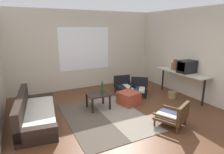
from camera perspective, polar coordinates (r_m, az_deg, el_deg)
ground_plane at (r=4.51m, az=5.37°, el=-13.44°), size 7.80×7.80×0.00m
far_wall_with_window at (r=6.79m, az=-8.40°, el=8.04°), size 5.60×0.13×2.70m
side_wall_right at (r=6.09m, az=25.86°, el=5.97°), size 0.12×6.60×2.70m
area_rug at (r=4.71m, az=-1.96°, el=-12.00°), size 1.82×2.37×0.01m
couch at (r=4.75m, az=-22.37°, el=-10.28°), size 1.03×2.10×0.67m
coffee_table at (r=5.06m, az=-4.26°, el=-6.02°), size 0.57×0.51×0.42m
armchair_by_window at (r=6.24m, az=3.61°, el=-2.67°), size 0.66×0.72×0.57m
armchair_striped_foreground at (r=4.42m, az=18.26°, el=-10.96°), size 0.78×0.78×0.56m
armchair_corner at (r=6.16m, az=8.19°, el=-3.20°), size 0.77×0.77×0.55m
ottoman_orange at (r=5.41m, az=5.07°, el=-6.37°), size 0.62×0.62×0.36m
console_shelf at (r=6.20m, az=20.37°, el=0.83°), size 0.48×1.76×0.81m
crt_television at (r=6.04m, az=21.71°, el=2.91°), size 0.50×0.36×0.37m
clay_vase at (r=6.38m, az=18.42°, el=3.23°), size 0.21×0.21×0.34m
glass_bottle at (r=5.11m, az=-2.96°, el=-3.14°), size 0.07×0.07×0.32m
wicker_basket at (r=6.16m, az=17.69°, el=-5.18°), size 0.25×0.25×0.20m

